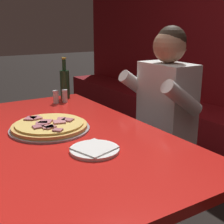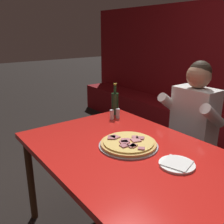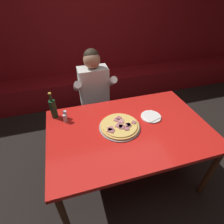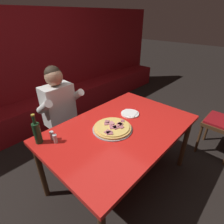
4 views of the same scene
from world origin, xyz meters
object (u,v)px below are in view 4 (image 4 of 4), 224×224
at_px(shaker_parmesan, 55,139).
at_px(diner_seated_blue_shirt, 63,112).
at_px(plate_white_paper, 130,114).
at_px(shaker_oregano, 52,136).
at_px(pizza, 113,128).
at_px(beer_bottle, 37,132).
at_px(main_dining_table, 121,132).

height_order(shaker_parmesan, diner_seated_blue_shirt, diner_seated_blue_shirt).
xyz_separation_m(plate_white_paper, shaker_oregano, (-0.86, 0.24, 0.03)).
height_order(pizza, plate_white_paper, pizza).
distance_m(beer_bottle, diner_seated_blue_shirt, 0.69).
xyz_separation_m(main_dining_table, shaker_parmesan, (-0.59, 0.27, 0.11)).
height_order(shaker_oregano, diner_seated_blue_shirt, diner_seated_blue_shirt).
height_order(pizza, beer_bottle, beer_bottle).
distance_m(pizza, diner_seated_blue_shirt, 0.78).
relative_size(beer_bottle, shaker_oregano, 3.40).
height_order(main_dining_table, beer_bottle, beer_bottle).
height_order(main_dining_table, pizza, pizza).
relative_size(pizza, beer_bottle, 1.38).
height_order(pizza, shaker_oregano, shaker_oregano).
distance_m(plate_white_paper, shaker_oregano, 0.89).
bearing_deg(main_dining_table, pizza, 158.24).
distance_m(plate_white_paper, beer_bottle, 1.01).
height_order(plate_white_paper, beer_bottle, beer_bottle).
relative_size(shaker_parmesan, shaker_oregano, 1.00).
bearing_deg(pizza, shaker_parmesan, 154.70).
bearing_deg(plate_white_paper, shaker_parmesan, 168.33).
bearing_deg(beer_bottle, diner_seated_blue_shirt, 39.22).
relative_size(main_dining_table, beer_bottle, 5.36).
height_order(main_dining_table, diner_seated_blue_shirt, diner_seated_blue_shirt).
xyz_separation_m(plate_white_paper, beer_bottle, (-0.97, 0.29, 0.10)).
bearing_deg(diner_seated_blue_shirt, beer_bottle, -140.78).
bearing_deg(pizza, shaker_oregano, 148.84).
bearing_deg(main_dining_table, shaker_oregano, 150.15).
bearing_deg(pizza, beer_bottle, 149.87).
bearing_deg(shaker_parmesan, pizza, -25.30).
bearing_deg(beer_bottle, shaker_parmesan, -48.47).
distance_m(main_dining_table, shaker_parmesan, 0.66).
bearing_deg(diner_seated_blue_shirt, shaker_parmesan, -128.06).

